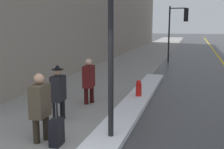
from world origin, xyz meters
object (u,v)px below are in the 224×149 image
at_px(pedestrian_with_shoulder_bag, 89,79).
at_px(pedestrian_in_fedora, 58,90).
at_px(traffic_light_near, 179,22).
at_px(pedestrian_nearside, 40,104).
at_px(rolling_suitcase, 57,132).
at_px(fire_hydrant, 139,90).

bearing_deg(pedestrian_with_shoulder_bag, pedestrian_in_fedora, -8.57).
xyz_separation_m(traffic_light_near, pedestrian_in_fedora, (-2.43, -13.49, -1.93)).
xyz_separation_m(traffic_light_near, pedestrian_nearside, (-2.15, -14.88, -1.92)).
distance_m(pedestrian_in_fedora, rolling_suitcase, 1.74).
xyz_separation_m(pedestrian_nearside, pedestrian_in_fedora, (-0.28, 1.39, -0.02)).
distance_m(pedestrian_with_shoulder_bag, rolling_suitcase, 3.36).
bearing_deg(fire_hydrant, traffic_light_near, 86.09).
bearing_deg(rolling_suitcase, fire_hydrant, 164.66).
height_order(pedestrian_nearside, rolling_suitcase, pedestrian_nearside).
xyz_separation_m(traffic_light_near, rolling_suitcase, (-1.73, -14.98, -2.47)).
bearing_deg(traffic_light_near, pedestrian_in_fedora, -101.34).
bearing_deg(pedestrian_nearside, rolling_suitcase, 74.27).
relative_size(traffic_light_near, pedestrian_nearside, 2.48).
distance_m(traffic_light_near, pedestrian_with_shoulder_bag, 12.07).
xyz_separation_m(traffic_light_near, fire_hydrant, (-0.74, -10.81, -2.43)).
relative_size(traffic_light_near, fire_hydrant, 5.48).
relative_size(pedestrian_nearside, pedestrian_in_fedora, 1.01).
height_order(pedestrian_nearside, pedestrian_in_fedora, pedestrian_nearside).
relative_size(rolling_suitcase, fire_hydrant, 1.36).
height_order(traffic_light_near, fire_hydrant, traffic_light_near).
relative_size(traffic_light_near, rolling_suitcase, 4.04).
bearing_deg(fire_hydrant, rolling_suitcase, -103.32).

